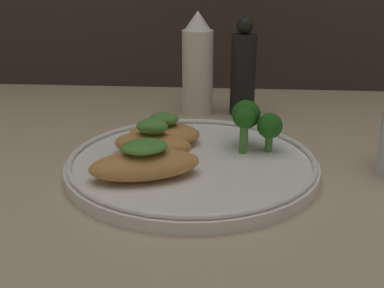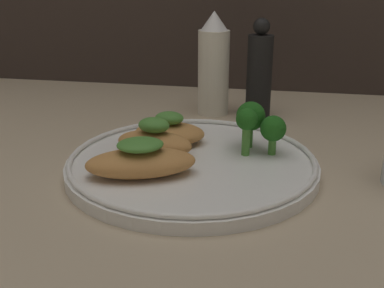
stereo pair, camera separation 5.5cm
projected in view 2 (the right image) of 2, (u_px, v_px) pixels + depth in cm
name	position (u px, v px, depth cm)	size (l,w,h in cm)	color
ground_plane	(192.00, 175.00, 56.71)	(180.00, 180.00, 1.00)	tan
plate	(192.00, 163.00, 56.19)	(29.29, 29.29, 2.00)	white
grilled_meat_front	(141.00, 161.00, 51.43)	(13.01, 9.16, 4.17)	#BC7F42
grilled_meat_middle	(154.00, 141.00, 57.19)	(10.13, 6.67, 4.56)	#BC7F42
grilled_meat_back	(169.00, 131.00, 61.32)	(9.13, 6.55, 4.01)	#BC7F42
broccoli_bunch	(257.00, 122.00, 57.53)	(6.14, 5.78, 5.83)	#4C8E38
sauce_bottle	(214.00, 66.00, 75.86)	(4.93, 4.93, 16.23)	silver
pepper_grinder	(259.00, 73.00, 74.87)	(3.94, 3.94, 15.33)	black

